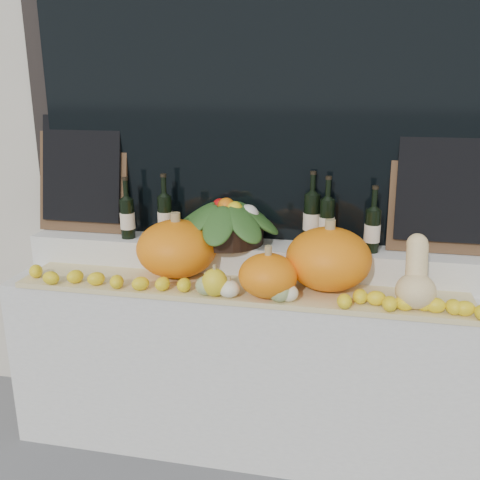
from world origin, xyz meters
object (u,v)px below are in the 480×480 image
pumpkin_left (177,248)px  pumpkin_right (329,259)px  butternut_squash (416,280)px  produce_bowl (226,220)px  wine_bottle_tall (312,218)px

pumpkin_left → pumpkin_right: bearing=-1.5°
pumpkin_right → butternut_squash: bearing=-19.2°
butternut_squash → produce_bowl: bearing=160.7°
butternut_squash → pumpkin_right: bearing=160.8°
pumpkin_right → pumpkin_left: bearing=178.5°
pumpkin_right → butternut_squash: size_ratio=1.30×
butternut_squash → wine_bottle_tall: (-0.47, 0.37, 0.15)m
pumpkin_left → produce_bowl: 0.29m
produce_bowl → pumpkin_left: bearing=-142.1°
pumpkin_left → produce_bowl: bearing=37.9°
pumpkin_left → butternut_squash: bearing=-7.7°
pumpkin_left → pumpkin_right: size_ratio=1.00×
pumpkin_right → butternut_squash: 0.39m
pumpkin_right → produce_bowl: (-0.52, 0.18, 0.11)m
pumpkin_left → wine_bottle_tall: bearing=19.6°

